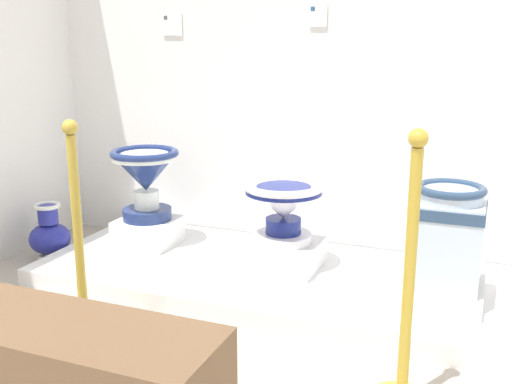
{
  "coord_description": "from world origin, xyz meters",
  "views": [
    {
      "loc": [
        2.61,
        -0.46,
        1.25
      ],
      "look_at": [
        1.5,
        2.3,
        0.49
      ],
      "focal_mm": 42.78,
      "sensor_mm": 36.0,
      "label": 1
    }
  ],
  "objects_px": {
    "antique_toilet_broad_patterned": "(447,232)",
    "info_placard_second": "(318,15)",
    "stanchion_post_near_left": "(81,277)",
    "info_placard_first": "(172,24)",
    "plinth_block_squat_floral": "(148,232)",
    "antique_toilet_squat_floral": "(145,174)",
    "plinth_block_central_ornate": "(283,254)",
    "plinth_block_broad_patterned": "(443,292)",
    "museum_bench": "(61,380)",
    "antique_toilet_central_ornate": "(284,203)",
    "stanchion_post_near_right": "(406,323)",
    "decorative_vase_companion": "(50,235)"
  },
  "relations": [
    {
      "from": "stanchion_post_near_left",
      "to": "plinth_block_broad_patterned",
      "type": "bearing_deg",
      "value": 27.89
    },
    {
      "from": "antique_toilet_broad_patterned",
      "to": "stanchion_post_near_right",
      "type": "xyz_separation_m",
      "value": [
        -0.06,
        -0.75,
        -0.11
      ]
    },
    {
      "from": "plinth_block_central_ornate",
      "to": "museum_bench",
      "type": "relative_size",
      "value": 0.35
    },
    {
      "from": "antique_toilet_squat_floral",
      "to": "stanchion_post_near_left",
      "type": "xyz_separation_m",
      "value": [
        0.25,
        -0.92,
        -0.23
      ]
    },
    {
      "from": "antique_toilet_broad_patterned",
      "to": "museum_bench",
      "type": "relative_size",
      "value": 0.43
    },
    {
      "from": "antique_toilet_squat_floral",
      "to": "plinth_block_central_ornate",
      "type": "height_order",
      "value": "antique_toilet_squat_floral"
    },
    {
      "from": "stanchion_post_near_left",
      "to": "plinth_block_squat_floral",
      "type": "bearing_deg",
      "value": 105.1
    },
    {
      "from": "info_placard_second",
      "to": "plinth_block_central_ornate",
      "type": "bearing_deg",
      "value": -92.8
    },
    {
      "from": "antique_toilet_squat_floral",
      "to": "antique_toilet_broad_patterned",
      "type": "relative_size",
      "value": 0.88
    },
    {
      "from": "stanchion_post_near_right",
      "to": "museum_bench",
      "type": "xyz_separation_m",
      "value": [
        -0.98,
        -0.58,
        -0.11
      ]
    },
    {
      "from": "antique_toilet_broad_patterned",
      "to": "decorative_vase_companion",
      "type": "relative_size",
      "value": 1.39
    },
    {
      "from": "plinth_block_squat_floral",
      "to": "museum_bench",
      "type": "distance_m",
      "value": 1.62
    },
    {
      "from": "info_placard_first",
      "to": "antique_toilet_broad_patterned",
      "type": "bearing_deg",
      "value": -19.42
    },
    {
      "from": "plinth_block_central_ornate",
      "to": "decorative_vase_companion",
      "type": "xyz_separation_m",
      "value": [
        -1.38,
        -0.15,
        -0.02
      ]
    },
    {
      "from": "plinth_block_squat_floral",
      "to": "stanchion_post_near_right",
      "type": "distance_m",
      "value": 1.84
    },
    {
      "from": "info_placard_first",
      "to": "info_placard_second",
      "type": "relative_size",
      "value": 1.11
    },
    {
      "from": "info_placard_second",
      "to": "stanchion_post_near_right",
      "type": "xyz_separation_m",
      "value": [
        0.73,
        -1.34,
        -1.05
      ]
    },
    {
      "from": "antique_toilet_squat_floral",
      "to": "museum_bench",
      "type": "xyz_separation_m",
      "value": [
        0.61,
        -1.5,
        -0.31
      ]
    },
    {
      "from": "museum_bench",
      "to": "antique_toilet_central_ornate",
      "type": "bearing_deg",
      "value": 80.95
    },
    {
      "from": "decorative_vase_companion",
      "to": "antique_toilet_broad_patterned",
      "type": "bearing_deg",
      "value": 0.6
    },
    {
      "from": "stanchion_post_near_left",
      "to": "info_placard_first",
      "type": "bearing_deg",
      "value": 101.93
    },
    {
      "from": "plinth_block_squat_floral",
      "to": "info_placard_first",
      "type": "distance_m",
      "value": 1.23
    },
    {
      "from": "plinth_block_broad_patterned",
      "to": "info_placard_second",
      "type": "bearing_deg",
      "value": 143.01
    },
    {
      "from": "plinth_block_squat_floral",
      "to": "plinth_block_broad_patterned",
      "type": "relative_size",
      "value": 0.81
    },
    {
      "from": "antique_toilet_broad_patterned",
      "to": "info_placard_second",
      "type": "distance_m",
      "value": 1.37
    },
    {
      "from": "plinth_block_squat_floral",
      "to": "museum_bench",
      "type": "xyz_separation_m",
      "value": [
        0.61,
        -1.5,
        0.03
      ]
    },
    {
      "from": "plinth_block_central_ornate",
      "to": "stanchion_post_near_right",
      "type": "xyz_separation_m",
      "value": [
        0.75,
        -0.88,
        0.15
      ]
    },
    {
      "from": "decorative_vase_companion",
      "to": "museum_bench",
      "type": "distance_m",
      "value": 1.74
    },
    {
      "from": "plinth_block_central_ornate",
      "to": "info_placard_second",
      "type": "distance_m",
      "value": 1.29
    },
    {
      "from": "plinth_block_central_ornate",
      "to": "antique_toilet_broad_patterned",
      "type": "relative_size",
      "value": 0.81
    },
    {
      "from": "plinth_block_squat_floral",
      "to": "stanchion_post_near_left",
      "type": "relative_size",
      "value": 0.34
    },
    {
      "from": "antique_toilet_broad_patterned",
      "to": "museum_bench",
      "type": "bearing_deg",
      "value": -128.23
    },
    {
      "from": "antique_toilet_broad_patterned",
      "to": "antique_toilet_squat_floral",
      "type": "bearing_deg",
      "value": 173.9
    },
    {
      "from": "antique_toilet_central_ornate",
      "to": "info_placard_first",
      "type": "height_order",
      "value": "info_placard_first"
    },
    {
      "from": "plinth_block_broad_patterned",
      "to": "museum_bench",
      "type": "bearing_deg",
      "value": -128.23
    },
    {
      "from": "stanchion_post_near_right",
      "to": "antique_toilet_broad_patterned",
      "type": "bearing_deg",
      "value": 85.33
    },
    {
      "from": "plinth_block_broad_patterned",
      "to": "info_placard_first",
      "type": "bearing_deg",
      "value": 160.58
    },
    {
      "from": "plinth_block_squat_floral",
      "to": "plinth_block_central_ornate",
      "type": "relative_size",
      "value": 0.85
    },
    {
      "from": "plinth_block_squat_floral",
      "to": "stanchion_post_near_right",
      "type": "relative_size",
      "value": 0.33
    },
    {
      "from": "info_placard_second",
      "to": "stanchion_post_near_right",
      "type": "relative_size",
      "value": 0.12
    },
    {
      "from": "plinth_block_squat_floral",
      "to": "museum_bench",
      "type": "height_order",
      "value": "museum_bench"
    },
    {
      "from": "info_placard_second",
      "to": "stanchion_post_near_left",
      "type": "xyz_separation_m",
      "value": [
        -0.61,
        -1.34,
        -1.09
      ]
    },
    {
      "from": "antique_toilet_broad_patterned",
      "to": "stanchion_post_near_left",
      "type": "height_order",
      "value": "stanchion_post_near_left"
    },
    {
      "from": "museum_bench",
      "to": "info_placard_second",
      "type": "bearing_deg",
      "value": 82.45
    },
    {
      "from": "museum_bench",
      "to": "info_placard_first",
      "type": "bearing_deg",
      "value": 108.54
    },
    {
      "from": "antique_toilet_squat_floral",
      "to": "antique_toilet_broad_patterned",
      "type": "height_order",
      "value": "antique_toilet_squat_floral"
    },
    {
      "from": "antique_toilet_broad_patterned",
      "to": "stanchion_post_near_left",
      "type": "bearing_deg",
      "value": -152.11
    },
    {
      "from": "antique_toilet_broad_patterned",
      "to": "info_placard_first",
      "type": "distance_m",
      "value": 2.0
    },
    {
      "from": "plinth_block_broad_patterned",
      "to": "info_placard_second",
      "type": "xyz_separation_m",
      "value": [
        -0.79,
        0.59,
        1.23
      ]
    },
    {
      "from": "antique_toilet_broad_patterned",
      "to": "plinth_block_central_ornate",
      "type": "bearing_deg",
      "value": 170.96
    }
  ]
}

